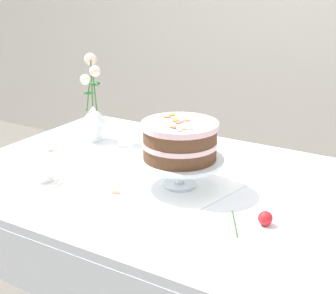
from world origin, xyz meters
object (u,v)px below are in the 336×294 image
Objects in this scene: cake_stand at (180,163)px; teacup at (43,176)px; dining_table at (157,202)px; flower_vase at (93,109)px; layer_cake at (180,140)px; fallen_rose at (264,218)px.

cake_stand is 0.46m from teacup.
flower_vase is (-0.44, 0.21, 0.22)m from dining_table.
dining_table is 0.27m from layer_cake.
fallen_rose is at bearing -17.61° from cake_stand.
dining_table is at bearing 35.48° from teacup.
dining_table is at bearing 170.70° from layer_cake.
flower_vase is at bearing 106.91° from teacup.
dining_table is 5.70× the size of layer_cake.
teacup is 0.75m from fallen_rose.
teacup is (-0.41, -0.21, -0.06)m from cake_stand.
layer_cake is at bearing 26.68° from teacup.
fallen_rose is at bearing 7.69° from teacup.
flower_vase is 2.69× the size of fallen_rose.
dining_table is 0.20m from cake_stand.
layer_cake is at bearing -9.30° from dining_table.
teacup is at bearing -73.09° from flower_vase.
teacup is at bearing -144.52° from dining_table.
cake_stand reaches higher than fallen_rose.
fallen_rose is at bearing -17.60° from layer_cake.
fallen_rose is at bearing -15.76° from dining_table.
flower_vase is at bearing 157.09° from layer_cake.
cake_stand is (0.10, -0.02, 0.17)m from dining_table.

